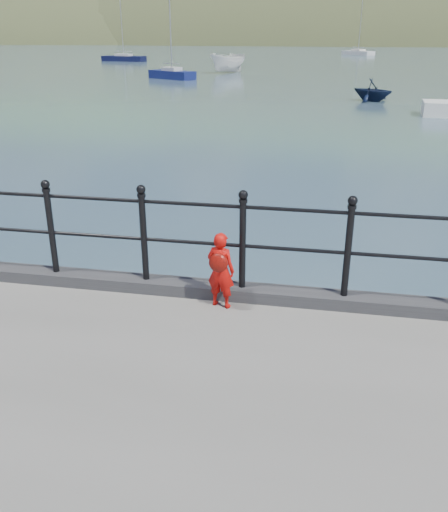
% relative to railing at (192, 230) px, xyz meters
% --- Properties ---
extents(ground, '(600.00, 600.00, 0.00)m').
position_rel_railing_xyz_m(ground, '(-0.00, 0.15, -1.82)').
color(ground, '#2D4251').
rests_on(ground, ground).
extents(kerb, '(60.00, 0.30, 0.15)m').
position_rel_railing_xyz_m(kerb, '(-0.00, -0.00, -0.75)').
color(kerb, '#28282B').
rests_on(kerb, quay).
extents(railing, '(18.11, 0.11, 1.20)m').
position_rel_railing_xyz_m(railing, '(0.00, 0.00, 0.00)').
color(railing, black).
rests_on(railing, kerb).
extents(far_shore, '(830.00, 200.00, 156.00)m').
position_rel_railing_xyz_m(far_shore, '(38.34, 239.56, -24.39)').
color(far_shore, '#333A21').
rests_on(far_shore, ground).
extents(child, '(0.38, 0.33, 0.91)m').
position_rel_railing_xyz_m(child, '(0.39, -0.26, -0.36)').
color(child, red).
rests_on(child, quay).
extents(launch_white, '(4.04, 5.33, 1.94)m').
position_rel_railing_xyz_m(launch_white, '(-8.97, 51.26, -0.85)').
color(launch_white, white).
rests_on(launch_white, ground).
extents(launch_navy, '(3.32, 3.22, 1.33)m').
position_rel_railing_xyz_m(launch_navy, '(3.96, 29.39, -1.16)').
color(launch_navy, black).
rests_on(launch_navy, ground).
extents(sailboat_port, '(4.76, 3.69, 6.96)m').
position_rel_railing_xyz_m(sailboat_port, '(-12.51, 43.02, -1.48)').
color(sailboat_port, navy).
rests_on(sailboat_port, ground).
extents(sailboat_left, '(6.47, 3.04, 8.82)m').
position_rel_railing_xyz_m(sailboat_left, '(-27.36, 70.72, -1.49)').
color(sailboat_left, black).
rests_on(sailboat_left, ground).
extents(sailboat_deep, '(5.67, 6.07, 9.43)m').
position_rel_railing_xyz_m(sailboat_deep, '(5.66, 98.02, -1.48)').
color(sailboat_deep, silver).
rests_on(sailboat_deep, ground).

